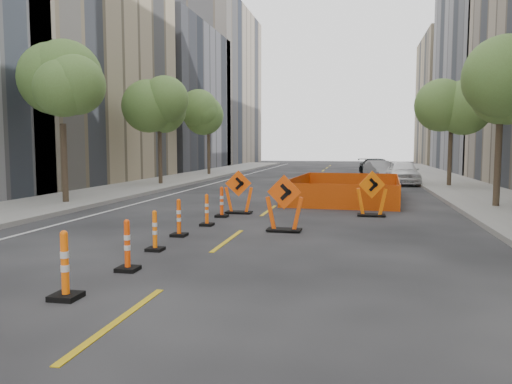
% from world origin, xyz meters
% --- Properties ---
extents(ground_plane, '(140.00, 140.00, 0.00)m').
position_xyz_m(ground_plane, '(0.00, 0.00, 0.00)').
color(ground_plane, black).
extents(sidewalk_left, '(4.00, 90.00, 0.15)m').
position_xyz_m(sidewalk_left, '(-9.00, 12.00, 0.07)').
color(sidewalk_left, gray).
rests_on(sidewalk_left, ground).
extents(bld_left_d, '(12.00, 16.00, 14.00)m').
position_xyz_m(bld_left_d, '(-17.00, 39.20, 7.00)').
color(bld_left_d, '#4C4C51').
rests_on(bld_left_d, ground).
extents(bld_left_e, '(12.00, 20.00, 20.00)m').
position_xyz_m(bld_left_e, '(-17.00, 55.60, 10.00)').
color(bld_left_e, gray).
rests_on(bld_left_e, ground).
extents(bld_right_e, '(12.00, 14.00, 16.00)m').
position_xyz_m(bld_right_e, '(17.00, 58.60, 8.00)').
color(bld_right_e, tan).
rests_on(bld_right_e, ground).
extents(tree_l_b, '(2.80, 2.80, 5.95)m').
position_xyz_m(tree_l_b, '(-8.40, 10.00, 4.53)').
color(tree_l_b, '#382B1E').
rests_on(tree_l_b, ground).
extents(tree_l_c, '(2.80, 2.80, 5.95)m').
position_xyz_m(tree_l_c, '(-8.40, 20.00, 4.53)').
color(tree_l_c, '#382B1E').
rests_on(tree_l_c, ground).
extents(tree_l_d, '(2.80, 2.80, 5.95)m').
position_xyz_m(tree_l_d, '(-8.40, 30.00, 4.53)').
color(tree_l_d, '#382B1E').
rests_on(tree_l_d, ground).
extents(tree_r_b, '(2.80, 2.80, 5.95)m').
position_xyz_m(tree_r_b, '(8.40, 12.00, 4.53)').
color(tree_r_b, '#382B1E').
rests_on(tree_r_b, ground).
extents(tree_r_c, '(2.80, 2.80, 5.95)m').
position_xyz_m(tree_r_c, '(8.40, 22.00, 4.53)').
color(tree_r_c, '#382B1E').
rests_on(tree_r_c, ground).
extents(channelizer_2, '(0.44, 0.44, 1.11)m').
position_xyz_m(channelizer_2, '(-1.28, -1.25, 0.55)').
color(channelizer_2, '#FF640A').
rests_on(channelizer_2, ground).
extents(channelizer_3, '(0.40, 0.40, 1.02)m').
position_xyz_m(channelizer_3, '(-1.12, 0.60, 0.51)').
color(channelizer_3, '#EE470A').
rests_on(channelizer_3, ground).
extents(channelizer_4, '(0.37, 0.37, 0.94)m').
position_xyz_m(channelizer_4, '(-1.34, 2.45, 0.47)').
color(channelizer_4, orange).
rests_on(channelizer_4, ground).
extents(channelizer_5, '(0.40, 0.40, 1.01)m').
position_xyz_m(channelizer_5, '(-1.44, 4.30, 0.51)').
color(channelizer_5, '#F5540A').
rests_on(channelizer_5, ground).
extents(channelizer_6, '(0.38, 0.38, 0.97)m').
position_xyz_m(channelizer_6, '(-1.23, 6.15, 0.49)').
color(channelizer_6, '#FF5B0A').
rests_on(channelizer_6, ground).
extents(channelizer_7, '(0.41, 0.41, 1.04)m').
position_xyz_m(channelizer_7, '(-1.27, 8.01, 0.52)').
color(channelizer_7, '#EE430A').
rests_on(channelizer_7, ground).
extents(chevron_sign_left, '(1.17, 0.90, 1.55)m').
position_xyz_m(chevron_sign_left, '(-0.92, 9.02, 0.77)').
color(chevron_sign_left, '#F9520A').
rests_on(chevron_sign_left, ground).
extents(chevron_sign_center, '(1.13, 0.74, 1.61)m').
position_xyz_m(chevron_sign_center, '(1.22, 5.62, 0.81)').
color(chevron_sign_center, '#E04709').
rests_on(chevron_sign_center, ground).
extents(chevron_sign_right, '(1.20, 0.96, 1.57)m').
position_xyz_m(chevron_sign_right, '(3.72, 9.22, 0.78)').
color(chevron_sign_right, orange).
rests_on(chevron_sign_right, ground).
extents(safety_fence, '(5.02, 8.03, 0.97)m').
position_xyz_m(safety_fence, '(2.73, 14.67, 0.49)').
color(safety_fence, '#FF4D0D').
rests_on(safety_fence, ground).
extents(parked_car_near, '(1.99, 4.55, 1.53)m').
position_xyz_m(parked_car_near, '(5.99, 23.99, 0.76)').
color(parked_car_near, white).
rests_on(parked_car_near, ground).
extents(parked_car_mid, '(2.29, 4.22, 1.32)m').
position_xyz_m(parked_car_mid, '(4.77, 28.83, 0.66)').
color(parked_car_mid, gray).
rests_on(parked_car_mid, ground).
extents(parked_car_far, '(3.51, 5.00, 1.34)m').
position_xyz_m(parked_car_far, '(4.86, 33.75, 0.67)').
color(parked_car_far, black).
rests_on(parked_car_far, ground).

